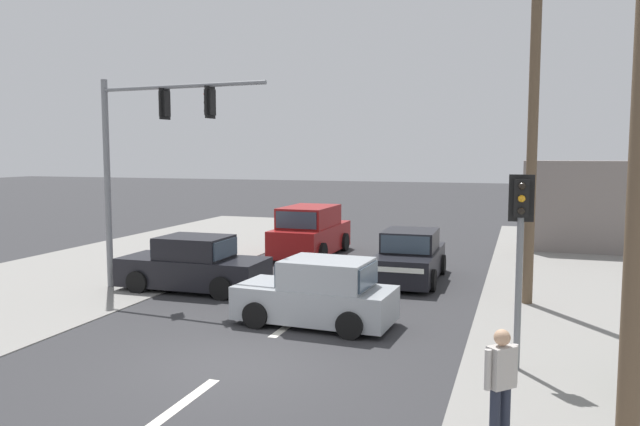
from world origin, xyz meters
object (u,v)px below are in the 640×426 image
pedestrian_at_kerb (501,381)px  utility_pole_foreground_right (635,22)px  pedestal_signal_right_kerb (520,238)px  sedan_kerbside_parked (410,258)px  traffic_signal_mast (143,145)px  sedan_receding_far (194,266)px  utility_pole_midground_right (533,107)px  hatchback_oncoming_near (318,295)px  suv_crossing_left (310,232)px

pedestrian_at_kerb → utility_pole_foreground_right: bearing=-27.6°
pedestal_signal_right_kerb → sedan_kerbside_parked: pedestal_signal_right_kerb is taller
pedestal_signal_right_kerb → sedan_kerbside_parked: 8.09m
traffic_signal_mast → pedestrian_at_kerb: size_ratio=3.68×
sedan_receding_far → utility_pole_midground_right: bearing=7.8°
hatchback_oncoming_near → sedan_kerbside_parked: size_ratio=0.87×
sedan_kerbside_parked → utility_pole_midground_right: bearing=-30.1°
utility_pole_foreground_right → utility_pole_midground_right: bearing=95.7°
pedestal_signal_right_kerb → suv_crossing_left: (-7.64, 10.68, -1.53)m
hatchback_oncoming_near → pedestal_signal_right_kerb: bearing=-21.2°
utility_pole_foreground_right → utility_pole_midground_right: 9.19m
sedan_kerbside_parked → sedan_receding_far: 6.51m
suv_crossing_left → pedestrian_at_kerb: (7.46, -13.91, 0.04)m
utility_pole_midground_right → hatchback_oncoming_near: size_ratio=2.61×
utility_pole_midground_right → hatchback_oncoming_near: bearing=-142.3°
pedestal_signal_right_kerb → pedestrian_at_kerb: (-0.18, -3.23, -1.49)m
hatchback_oncoming_near → sedan_receding_far: 5.05m
sedan_kerbside_parked → sedan_receding_far: (-5.65, -3.24, 0.00)m
utility_pole_midground_right → suv_crossing_left: utility_pole_midground_right is taller
sedan_kerbside_parked → sedan_receding_far: size_ratio=1.00×
utility_pole_foreground_right → utility_pole_midground_right: size_ratio=1.03×
suv_crossing_left → sedan_kerbside_parked: bearing=-38.1°
utility_pole_foreground_right → traffic_signal_mast: 13.49m
suv_crossing_left → sedan_kerbside_parked: (4.42, -3.46, -0.18)m
pedestal_signal_right_kerb → utility_pole_foreground_right: bearing=-73.9°
utility_pole_foreground_right → pedestal_signal_right_kerb: size_ratio=2.82×
utility_pole_foreground_right → sedan_kerbside_parked: size_ratio=2.35×
traffic_signal_mast → hatchback_oncoming_near: size_ratio=1.61×
pedestrian_at_kerb → pedestal_signal_right_kerb: bearing=86.8°
utility_pole_foreground_right → traffic_signal_mast: utility_pole_foreground_right is taller
sedan_receding_far → sedan_kerbside_parked: bearing=29.8°
sedan_kerbside_parked → pedestrian_at_kerb: (3.04, -10.45, 0.22)m
pedestal_signal_right_kerb → pedestrian_at_kerb: pedestal_signal_right_kerb is taller
traffic_signal_mast → pedestrian_at_kerb: traffic_signal_mast is taller
utility_pole_midground_right → pedestrian_at_kerb: size_ratio=5.95×
pedestal_signal_right_kerb → sedan_kerbside_parked: (-3.22, 7.22, -1.71)m
hatchback_oncoming_near → pedestrian_at_kerb: (4.18, -4.92, 0.22)m
pedestal_signal_right_kerb → sedan_receding_far: (-8.87, 3.98, -1.71)m
utility_pole_foreground_right → pedestal_signal_right_kerb: utility_pole_foreground_right is taller
sedan_kerbside_parked → pedestrian_at_kerb: 10.88m
utility_pole_foreground_right → traffic_signal_mast: (-11.23, 7.37, -1.23)m
pedestrian_at_kerb → traffic_signal_mast: bearing=146.0°
pedestal_signal_right_kerb → hatchback_oncoming_near: (-4.36, 1.70, -1.71)m
sedan_receding_far → suv_crossing_left: bearing=79.6°
sedan_receding_far → pedestrian_at_kerb: size_ratio=2.61×
utility_pole_foreground_right → sedan_receding_far: bearing=141.7°
utility_pole_foreground_right → sedan_kerbside_parked: utility_pole_foreground_right is taller
utility_pole_foreground_right → hatchback_oncoming_near: (-5.49, 5.60, -4.68)m
utility_pole_midground_right → pedestrian_at_kerb: (-0.39, -8.46, -4.17)m
utility_pole_midground_right → suv_crossing_left: bearing=145.2°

